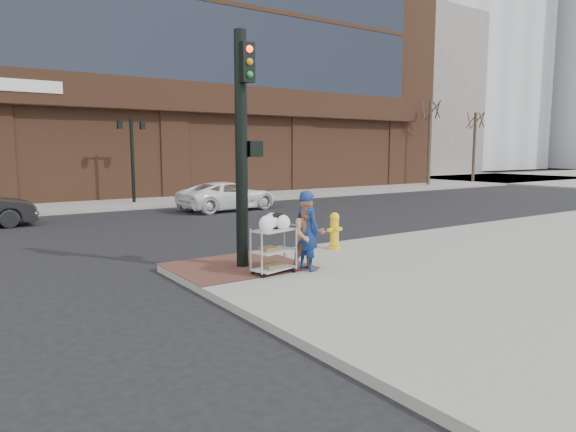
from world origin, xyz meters
TOP-DOWN VIEW (x-y plane):
  - ground at (0.00, 0.00)m, footprint 220.00×220.00m
  - sidewalk_far at (12.50, 32.00)m, footprint 65.00×36.00m
  - brick_curb_ramp at (-0.60, 0.90)m, footprint 2.80×2.40m
  - filler_block at (40.00, 38.00)m, footprint 14.00×20.00m
  - bare_tree_a at (24.00, 16.50)m, footprint 1.80×1.80m
  - bare_tree_b at (30.00, 17.00)m, footprint 1.80×1.80m
  - lamp_post at (2.00, 16.00)m, footprint 1.32×0.22m
  - traffic_signal_pole at (-0.48, 0.77)m, footprint 0.61×0.51m
  - woman_blue at (0.46, -0.27)m, footprint 0.47×0.66m
  - pedestrian_tan at (0.44, -0.33)m, footprint 0.89×0.79m
  - minivan_white at (4.85, 11.58)m, footprint 4.79×2.61m
  - utility_cart at (-0.29, -0.12)m, footprint 0.99×0.70m
  - fire_hydrant at (2.44, 1.22)m, footprint 0.44×0.31m

SIDE VIEW (x-z plane):
  - ground at x=0.00m, z-range 0.00..0.00m
  - sidewalk_far at x=12.50m, z-range 0.00..0.15m
  - brick_curb_ramp at x=-0.60m, z-range 0.15..0.16m
  - fire_hydrant at x=2.44m, z-range 0.16..1.10m
  - minivan_white at x=4.85m, z-range 0.00..1.27m
  - utility_cart at x=-0.29m, z-range 0.09..1.33m
  - pedestrian_tan at x=0.44m, z-range 0.15..1.67m
  - woman_blue at x=0.46m, z-range 0.15..1.85m
  - lamp_post at x=2.00m, z-range 0.62..4.62m
  - traffic_signal_pole at x=-0.48m, z-range 0.33..5.33m
  - bare_tree_b at x=30.00m, z-range 2.44..9.14m
  - bare_tree_a at x=24.00m, z-range 2.67..9.87m
  - filler_block at x=40.00m, z-range 0.00..18.00m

